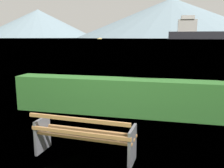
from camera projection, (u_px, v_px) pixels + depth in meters
name	position (u px, v px, depth m)	size (l,w,h in m)	color
ground_plane	(86.00, 156.00, 4.64)	(1400.00, 1400.00, 0.00)	#4C6B33
water_surface	(170.00, 39.00, 299.90)	(620.00, 620.00, 0.00)	#7A99A8
park_bench	(84.00, 136.00, 4.50)	(1.91, 0.69, 0.87)	olive
hedge_row	(116.00, 96.00, 7.12)	(6.10, 0.69, 1.05)	#285B23
cargo_ship_large	(212.00, 33.00, 248.44)	(102.50, 14.33, 23.64)	#232328
fishing_boat_near	(100.00, 39.00, 264.93)	(5.11, 4.29, 1.58)	gold
distant_hills	(163.00, 21.00, 554.07)	(873.43, 434.80, 88.91)	slate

